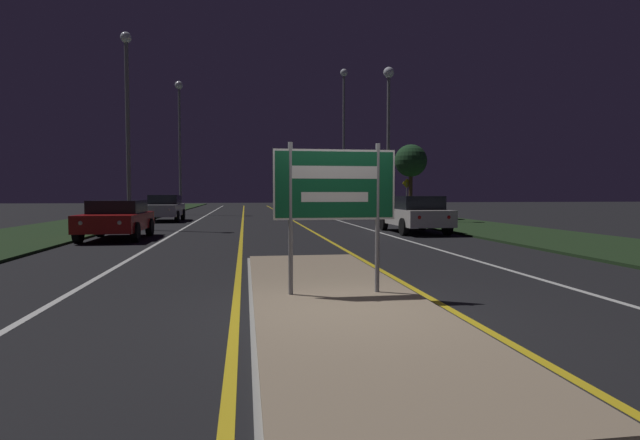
{
  "coord_description": "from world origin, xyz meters",
  "views": [
    {
      "loc": [
        -1.36,
        -6.67,
        1.64
      ],
      "look_at": [
        0.0,
        2.33,
        1.15
      ],
      "focal_mm": 28.0,
      "sensor_mm": 36.0,
      "label": 1
    }
  ],
  "objects_px": {
    "warning_sign": "(407,194)",
    "car_receding_0": "(414,213)",
    "highway_sign": "(335,191)",
    "streetlight_left_near": "(127,107)",
    "streetlight_right_far": "(344,119)",
    "car_receding_3": "(315,202)",
    "car_receding_1": "(351,206)",
    "streetlight_left_far": "(180,125)",
    "car_approaching_1": "(165,207)",
    "streetlight_right_near": "(388,114)",
    "car_receding_2": "(290,204)",
    "car_approaching_0": "(117,218)"
  },
  "relations": [
    {
      "from": "streetlight_left_near",
      "to": "car_approaching_1",
      "type": "bearing_deg",
      "value": 86.21
    },
    {
      "from": "streetlight_right_near",
      "to": "car_approaching_1",
      "type": "relative_size",
      "value": 1.99
    },
    {
      "from": "streetlight_right_far",
      "to": "warning_sign",
      "type": "xyz_separation_m",
      "value": [
        2.08,
        -9.51,
        -6.0
      ]
    },
    {
      "from": "streetlight_left_far",
      "to": "car_receding_2",
      "type": "bearing_deg",
      "value": 20.61
    },
    {
      "from": "streetlight_right_near",
      "to": "car_receding_1",
      "type": "distance_m",
      "value": 7.53
    },
    {
      "from": "highway_sign",
      "to": "car_approaching_0",
      "type": "distance_m",
      "value": 12.68
    },
    {
      "from": "highway_sign",
      "to": "car_receding_1",
      "type": "distance_m",
      "value": 25.92
    },
    {
      "from": "car_approaching_1",
      "to": "warning_sign",
      "type": "distance_m",
      "value": 14.6
    },
    {
      "from": "streetlight_left_near",
      "to": "car_receding_2",
      "type": "distance_m",
      "value": 21.43
    },
    {
      "from": "streetlight_right_near",
      "to": "car_approaching_0",
      "type": "xyz_separation_m",
      "value": [
        -12.59,
        -8.82,
        -5.34
      ]
    },
    {
      "from": "highway_sign",
      "to": "streetlight_left_far",
      "type": "relative_size",
      "value": 0.23
    },
    {
      "from": "streetlight_left_near",
      "to": "streetlight_right_near",
      "type": "distance_m",
      "value": 13.83
    },
    {
      "from": "car_receding_0",
      "to": "highway_sign",
      "type": "bearing_deg",
      "value": -114.36
    },
    {
      "from": "car_approaching_0",
      "to": "streetlight_left_near",
      "type": "bearing_deg",
      "value": 97.21
    },
    {
      "from": "car_receding_2",
      "to": "car_approaching_1",
      "type": "xyz_separation_m",
      "value": [
        -8.42,
        -11.97,
        0.07
      ]
    },
    {
      "from": "car_receding_2",
      "to": "car_approaching_0",
      "type": "height_order",
      "value": "car_approaching_0"
    },
    {
      "from": "streetlight_left_near",
      "to": "streetlight_right_far",
      "type": "distance_m",
      "value": 20.52
    },
    {
      "from": "car_receding_1",
      "to": "car_approaching_1",
      "type": "xyz_separation_m",
      "value": [
        -11.72,
        -2.42,
        0.01
      ]
    },
    {
      "from": "streetlight_left_near",
      "to": "streetlight_right_far",
      "type": "bearing_deg",
      "value": 50.62
    },
    {
      "from": "streetlight_right_near",
      "to": "car_receding_3",
      "type": "bearing_deg",
      "value": 91.7
    },
    {
      "from": "car_receding_0",
      "to": "car_receding_2",
      "type": "bearing_deg",
      "value": 98.12
    },
    {
      "from": "car_receding_0",
      "to": "car_receding_2",
      "type": "xyz_separation_m",
      "value": [
        -3.2,
        22.46,
        -0.07
      ]
    },
    {
      "from": "car_receding_0",
      "to": "car_receding_3",
      "type": "relative_size",
      "value": 1.01
    },
    {
      "from": "car_receding_3",
      "to": "streetlight_right_near",
      "type": "bearing_deg",
      "value": -88.3
    },
    {
      "from": "streetlight_left_near",
      "to": "highway_sign",
      "type": "bearing_deg",
      "value": -67.8
    },
    {
      "from": "highway_sign",
      "to": "car_approaching_1",
      "type": "distance_m",
      "value": 23.65
    },
    {
      "from": "streetlight_right_near",
      "to": "car_receding_2",
      "type": "relative_size",
      "value": 2.08
    },
    {
      "from": "warning_sign",
      "to": "car_receding_0",
      "type": "bearing_deg",
      "value": -106.68
    },
    {
      "from": "car_approaching_1",
      "to": "car_receding_1",
      "type": "bearing_deg",
      "value": 11.66
    },
    {
      "from": "highway_sign",
      "to": "warning_sign",
      "type": "height_order",
      "value": "warning_sign"
    },
    {
      "from": "car_receding_3",
      "to": "car_approaching_1",
      "type": "height_order",
      "value": "car_approaching_1"
    },
    {
      "from": "streetlight_left_near",
      "to": "car_receding_0",
      "type": "relative_size",
      "value": 1.89
    },
    {
      "from": "car_approaching_0",
      "to": "warning_sign",
      "type": "distance_m",
      "value": 18.15
    },
    {
      "from": "highway_sign",
      "to": "streetlight_right_far",
      "type": "xyz_separation_m",
      "value": [
        6.46,
        31.68,
        5.88
      ]
    },
    {
      "from": "highway_sign",
      "to": "car_approaching_1",
      "type": "xyz_separation_m",
      "value": [
        -6.03,
        22.85,
        -0.88
      ]
    },
    {
      "from": "streetlight_left_far",
      "to": "highway_sign",
      "type": "bearing_deg",
      "value": -78.91
    },
    {
      "from": "highway_sign",
      "to": "warning_sign",
      "type": "xyz_separation_m",
      "value": [
        8.53,
        22.17,
        -0.12
      ]
    },
    {
      "from": "car_receding_0",
      "to": "car_approaching_1",
      "type": "bearing_deg",
      "value": 137.95
    },
    {
      "from": "streetlight_right_near",
      "to": "car_receding_0",
      "type": "xyz_separation_m",
      "value": [
        -1.1,
        -7.64,
        -5.28
      ]
    },
    {
      "from": "warning_sign",
      "to": "car_receding_2",
      "type": "bearing_deg",
      "value": 115.87
    },
    {
      "from": "streetlight_right_far",
      "to": "car_receding_3",
      "type": "distance_m",
      "value": 14.47
    },
    {
      "from": "car_receding_3",
      "to": "warning_sign",
      "type": "bearing_deg",
      "value": -83.44
    },
    {
      "from": "streetlight_left_far",
      "to": "car_approaching_1",
      "type": "distance_m",
      "value": 10.61
    },
    {
      "from": "highway_sign",
      "to": "streetlight_left_near",
      "type": "height_order",
      "value": "streetlight_left_near"
    },
    {
      "from": "car_receding_2",
      "to": "car_receding_0",
      "type": "bearing_deg",
      "value": -81.88
    },
    {
      "from": "streetlight_right_far",
      "to": "streetlight_left_far",
      "type": "bearing_deg",
      "value": -179.63
    },
    {
      "from": "car_approaching_1",
      "to": "car_receding_3",
      "type": "bearing_deg",
      "value": 60.93
    },
    {
      "from": "highway_sign",
      "to": "car_receding_0",
      "type": "xyz_separation_m",
      "value": [
        5.6,
        12.37,
        -0.88
      ]
    },
    {
      "from": "car_approaching_0",
      "to": "warning_sign",
      "type": "xyz_separation_m",
      "value": [
        14.43,
        10.97,
        0.82
      ]
    },
    {
      "from": "streetlight_right_far",
      "to": "car_receding_1",
      "type": "xyz_separation_m",
      "value": [
        -0.77,
        -6.41,
        -6.77
      ]
    }
  ]
}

